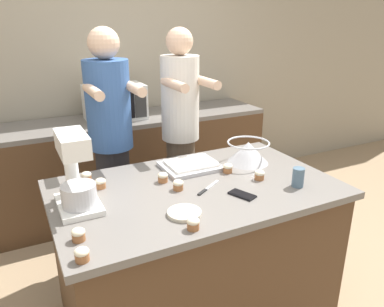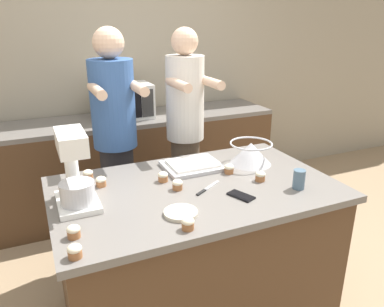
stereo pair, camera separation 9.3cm
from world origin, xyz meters
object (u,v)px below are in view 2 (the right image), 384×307
(small_plate, at_px, (181,213))
(cupcake_2, at_px, (229,169))
(stand_mixer, at_px, (75,174))
(cupcake_6, at_px, (163,177))
(mixing_bowl, at_px, (251,152))
(cupcake_7, at_px, (75,251))
(cell_phone, at_px, (241,196))
(cupcake_3, at_px, (88,174))
(cupcake_5, at_px, (260,176))
(baking_tray, at_px, (193,165))
(cupcake_4, at_px, (188,223))
(cupcake_8, at_px, (74,231))
(drinking_glass, at_px, (299,179))
(cupcake_1, at_px, (178,185))
(person_left, at_px, (116,145))
(person_right, at_px, (185,136))
(knife, at_px, (207,189))
(microwave_oven, at_px, (123,101))
(cupcake_0, at_px, (101,181))

(small_plate, xyz_separation_m, cupcake_2, (0.46, 0.35, 0.02))
(stand_mixer, xyz_separation_m, cupcake_6, (0.49, 0.10, -0.14))
(mixing_bowl, bearing_deg, cupcake_7, -153.66)
(cell_phone, bearing_deg, cupcake_6, 131.44)
(cupcake_3, bearing_deg, cupcake_5, -25.27)
(baking_tray, relative_size, cupcake_3, 6.01)
(cell_phone, xyz_separation_m, cupcake_4, (-0.39, -0.18, 0.02))
(cupcake_5, bearing_deg, cupcake_6, 156.85)
(cupcake_5, height_order, cupcake_8, same)
(cupcake_2, distance_m, cupcake_3, 0.84)
(cupcake_3, bearing_deg, drinking_glass, -29.88)
(mixing_bowl, relative_size, cupcake_1, 4.67)
(stand_mixer, distance_m, cupcake_3, 0.35)
(mixing_bowl, bearing_deg, cell_phone, -127.79)
(person_left, relative_size, baking_tray, 4.86)
(person_left, height_order, stand_mixer, person_left)
(stand_mixer, relative_size, cupcake_5, 6.64)
(cell_phone, distance_m, cupcake_7, 0.90)
(cupcake_3, height_order, cupcake_8, same)
(mixing_bowl, bearing_deg, cupcake_5, -110.15)
(person_right, bearing_deg, cell_phone, -95.55)
(knife, bearing_deg, cupcake_4, -127.45)
(cupcake_7, bearing_deg, cupcake_4, 1.37)
(person_left, distance_m, mixing_bowl, 0.95)
(microwave_oven, distance_m, cell_phone, 1.78)
(cell_phone, distance_m, cupcake_0, 0.79)
(person_right, distance_m, cupcake_0, 0.93)
(drinking_glass, distance_m, knife, 0.51)
(cell_phone, bearing_deg, drinking_glass, -6.76)
(cell_phone, xyz_separation_m, cupcake_2, (0.10, 0.30, 0.02))
(cupcake_0, relative_size, cupcake_1, 1.00)
(cupcake_5, bearing_deg, cupcake_4, -152.09)
(baking_tray, xyz_separation_m, cupcake_7, (-0.81, -0.67, 0.01))
(small_plate, xyz_separation_m, knife, (0.24, 0.20, -0.01))
(person_left, relative_size, cupcake_3, 29.23)
(stand_mixer, distance_m, cupcake_1, 0.55)
(cell_phone, bearing_deg, person_left, 114.10)
(cupcake_7, bearing_deg, cupcake_5, 16.72)
(mixing_bowl, xyz_separation_m, drinking_glass, (0.04, -0.43, -0.02))
(microwave_oven, distance_m, cupcake_1, 1.55)
(knife, bearing_deg, mixing_bowl, 28.71)
(baking_tray, height_order, knife, baking_tray)
(drinking_glass, height_order, cupcake_5, drinking_glass)
(mixing_bowl, distance_m, baking_tray, 0.39)
(cupcake_1, bearing_deg, cupcake_0, 150.06)
(mixing_bowl, distance_m, cupcake_3, 1.02)
(baking_tray, distance_m, cell_phone, 0.48)
(stand_mixer, xyz_separation_m, cupcake_7, (-0.07, -0.45, -0.14))
(cupcake_7, bearing_deg, stand_mixer, 80.76)
(cell_phone, distance_m, cupcake_6, 0.47)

